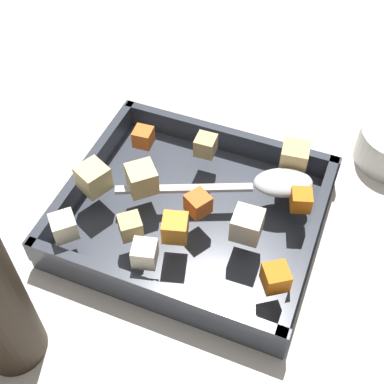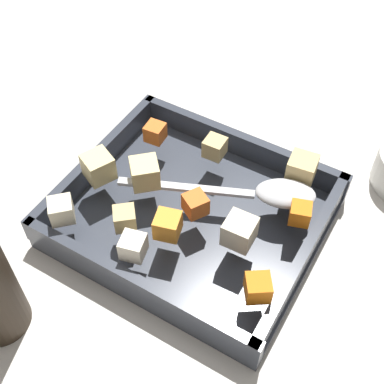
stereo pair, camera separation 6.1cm
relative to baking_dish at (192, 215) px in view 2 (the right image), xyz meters
name	(u,v)px [view 2 (the right image)]	position (x,y,z in m)	size (l,w,h in m)	color
ground_plane	(191,227)	(0.00, 0.01, -0.01)	(4.00, 4.00, 0.00)	beige
baking_dish	(192,215)	(0.00, 0.00, 0.00)	(0.30, 0.26, 0.05)	#333842
carrot_chunk_heap_top	(155,132)	(0.09, -0.06, 0.05)	(0.02, 0.02, 0.02)	orange
carrot_chunk_center	(300,213)	(-0.12, -0.03, 0.05)	(0.02, 0.02, 0.02)	orange
carrot_chunk_far_left	(195,204)	(-0.01, 0.02, 0.05)	(0.02, 0.02, 0.02)	orange
carrot_chunk_mid_left	(258,288)	(-0.12, 0.08, 0.05)	(0.03, 0.03, 0.03)	orange
carrot_chunk_corner_ne	(168,225)	(0.00, 0.06, 0.05)	(0.03, 0.03, 0.03)	orange
potato_chunk_far_right	(302,169)	(-0.10, -0.09, 0.05)	(0.03, 0.03, 0.03)	tan
potato_chunk_back_center	(98,167)	(0.11, 0.03, 0.05)	(0.03, 0.03, 0.03)	#E0CC89
potato_chunk_rim_edge	(215,147)	(0.01, -0.08, 0.05)	(0.02, 0.02, 0.02)	tan
potato_chunk_corner_nw	(143,175)	(0.06, 0.01, 0.05)	(0.03, 0.03, 0.03)	#E0CC89
potato_chunk_mid_right	(61,210)	(0.11, 0.10, 0.05)	(0.03, 0.03, 0.03)	beige
potato_chunk_corner_sw	(125,218)	(0.04, 0.07, 0.05)	(0.02, 0.02, 0.02)	tan
parsnip_chunk_under_handle	(133,246)	(0.01, 0.10, 0.05)	(0.03, 0.03, 0.03)	silver
parsnip_chunk_near_spoon	(240,231)	(-0.08, 0.03, 0.05)	(0.03, 0.03, 0.03)	beige
serving_spoon	(274,193)	(-0.08, -0.05, 0.04)	(0.23, 0.12, 0.02)	silver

